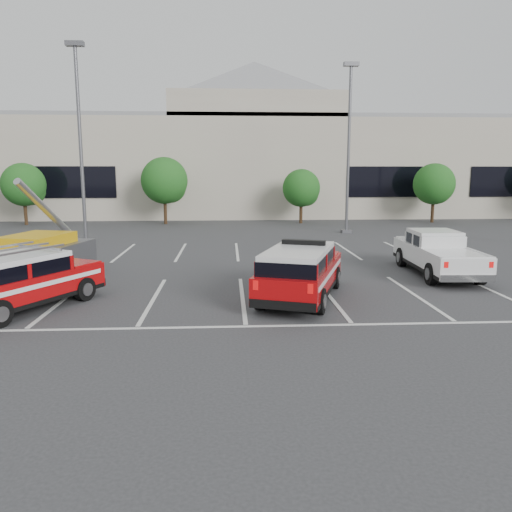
{
  "coord_description": "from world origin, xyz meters",
  "views": [
    {
      "loc": [
        -0.42,
        -14.81,
        3.83
      ],
      "look_at": [
        0.5,
        1.47,
        1.05
      ],
      "focal_mm": 35.0,
      "sensor_mm": 36.0,
      "label": 1
    }
  ],
  "objects_px": {
    "tree_left": "(25,186)",
    "ladder_suv": "(21,285)",
    "white_pickup": "(437,257)",
    "tree_mid_left": "(166,182)",
    "tree_right": "(435,185)",
    "tree_mid_right": "(302,189)",
    "convention_building": "(234,161)",
    "utility_rig": "(34,259)",
    "fire_chief_suv": "(301,276)",
    "light_pole_mid": "(349,149)",
    "light_pole_left": "(81,145)"
  },
  "relations": [
    {
      "from": "tree_right",
      "to": "utility_rig",
      "type": "height_order",
      "value": "tree_right"
    },
    {
      "from": "light_pole_mid",
      "to": "ladder_suv",
      "type": "distance_m",
      "value": 21.97
    },
    {
      "from": "tree_left",
      "to": "tree_right",
      "type": "bearing_deg",
      "value": 0.0
    },
    {
      "from": "fire_chief_suv",
      "to": "tree_mid_left",
      "type": "bearing_deg",
      "value": 126.14
    },
    {
      "from": "tree_right",
      "to": "light_pole_left",
      "type": "distance_m",
      "value": 25.3
    },
    {
      "from": "tree_right",
      "to": "light_pole_left",
      "type": "height_order",
      "value": "light_pole_left"
    },
    {
      "from": "convention_building",
      "to": "tree_right",
      "type": "bearing_deg",
      "value": -33.37
    },
    {
      "from": "tree_left",
      "to": "ladder_suv",
      "type": "height_order",
      "value": "tree_left"
    },
    {
      "from": "light_pole_mid",
      "to": "fire_chief_suv",
      "type": "bearing_deg",
      "value": -107.97
    },
    {
      "from": "tree_left",
      "to": "utility_rig",
      "type": "distance_m",
      "value": 20.36
    },
    {
      "from": "tree_mid_right",
      "to": "tree_right",
      "type": "height_order",
      "value": "tree_right"
    },
    {
      "from": "tree_mid_right",
      "to": "light_pole_mid",
      "type": "height_order",
      "value": "light_pole_mid"
    },
    {
      "from": "convention_building",
      "to": "light_pole_left",
      "type": "relative_size",
      "value": 5.86
    },
    {
      "from": "ladder_suv",
      "to": "utility_rig",
      "type": "height_order",
      "value": "utility_rig"
    },
    {
      "from": "white_pickup",
      "to": "ladder_suv",
      "type": "distance_m",
      "value": 14.19
    },
    {
      "from": "tree_right",
      "to": "white_pickup",
      "type": "relative_size",
      "value": 0.83
    },
    {
      "from": "tree_left",
      "to": "tree_right",
      "type": "height_order",
      "value": "same"
    },
    {
      "from": "light_pole_left",
      "to": "light_pole_mid",
      "type": "height_order",
      "value": "same"
    },
    {
      "from": "convention_building",
      "to": "fire_chief_suv",
      "type": "distance_m",
      "value": 32.33
    },
    {
      "from": "tree_left",
      "to": "light_pole_left",
      "type": "height_order",
      "value": "light_pole_left"
    },
    {
      "from": "tree_right",
      "to": "white_pickup",
      "type": "bearing_deg",
      "value": -112.16
    },
    {
      "from": "white_pickup",
      "to": "tree_left",
      "type": "bearing_deg",
      "value": 142.23
    },
    {
      "from": "fire_chief_suv",
      "to": "white_pickup",
      "type": "height_order",
      "value": "fire_chief_suv"
    },
    {
      "from": "utility_rig",
      "to": "white_pickup",
      "type": "bearing_deg",
      "value": 12.86
    },
    {
      "from": "tree_left",
      "to": "convention_building",
      "type": "bearing_deg",
      "value": 33.05
    },
    {
      "from": "tree_left",
      "to": "tree_mid_left",
      "type": "xyz_separation_m",
      "value": [
        10.0,
        0.0,
        0.27
      ]
    },
    {
      "from": "tree_mid_right",
      "to": "tree_right",
      "type": "distance_m",
      "value": 10.0
    },
    {
      "from": "tree_mid_right",
      "to": "fire_chief_suv",
      "type": "bearing_deg",
      "value": -98.54
    },
    {
      "from": "tree_mid_left",
      "to": "fire_chief_suv",
      "type": "distance_m",
      "value": 23.32
    },
    {
      "from": "tree_mid_left",
      "to": "light_pole_left",
      "type": "distance_m",
      "value": 10.73
    },
    {
      "from": "tree_mid_right",
      "to": "tree_right",
      "type": "relative_size",
      "value": 0.9
    },
    {
      "from": "light_pole_mid",
      "to": "tree_mid_left",
      "type": "bearing_deg",
      "value": 153.08
    },
    {
      "from": "tree_right",
      "to": "light_pole_mid",
      "type": "height_order",
      "value": "light_pole_mid"
    },
    {
      "from": "light_pole_mid",
      "to": "utility_rig",
      "type": "distance_m",
      "value": 19.76
    },
    {
      "from": "tree_mid_left",
      "to": "ladder_suv",
      "type": "bearing_deg",
      "value": -93.17
    },
    {
      "from": "tree_left",
      "to": "tree_mid_left",
      "type": "bearing_deg",
      "value": 0.0
    },
    {
      "from": "tree_right",
      "to": "ladder_suv",
      "type": "bearing_deg",
      "value": -132.72
    },
    {
      "from": "ladder_suv",
      "to": "light_pole_mid",
      "type": "bearing_deg",
      "value": 80.91
    },
    {
      "from": "tree_left",
      "to": "white_pickup",
      "type": "height_order",
      "value": "tree_left"
    },
    {
      "from": "tree_mid_left",
      "to": "tree_right",
      "type": "relative_size",
      "value": 1.1
    },
    {
      "from": "light_pole_left",
      "to": "white_pickup",
      "type": "relative_size",
      "value": 1.92
    },
    {
      "from": "tree_right",
      "to": "tree_mid_right",
      "type": "bearing_deg",
      "value": -180.0
    },
    {
      "from": "tree_mid_right",
      "to": "white_pickup",
      "type": "xyz_separation_m",
      "value": [
        2.3,
        -18.91,
        -1.86
      ]
    },
    {
      "from": "white_pickup",
      "to": "tree_mid_left",
      "type": "bearing_deg",
      "value": 125.56
    },
    {
      "from": "convention_building",
      "to": "tree_right",
      "type": "xyz_separation_m",
      "value": [
        14.91,
        -9.82,
        -1.95
      ]
    },
    {
      "from": "tree_mid_right",
      "to": "ladder_suv",
      "type": "distance_m",
      "value": 25.71
    },
    {
      "from": "tree_left",
      "to": "ladder_suv",
      "type": "xyz_separation_m",
      "value": [
        8.73,
        -23.04,
        -2.06
      ]
    },
    {
      "from": "tree_left",
      "to": "tree_mid_left",
      "type": "relative_size",
      "value": 0.91
    },
    {
      "from": "tree_left",
      "to": "utility_rig",
      "type": "height_order",
      "value": "tree_left"
    },
    {
      "from": "tree_mid_left",
      "to": "ladder_suv",
      "type": "distance_m",
      "value": 23.19
    }
  ]
}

